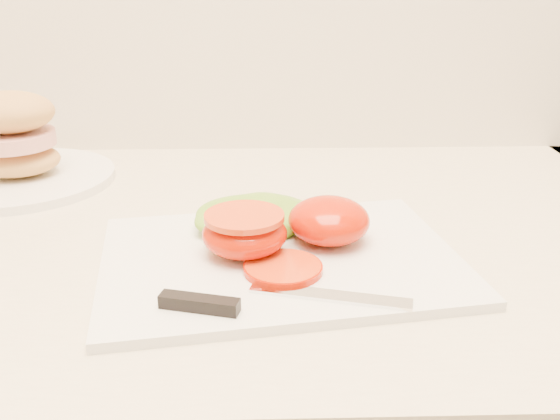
{
  "coord_description": "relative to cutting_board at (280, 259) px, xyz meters",
  "views": [
    {
      "loc": [
        -0.3,
        1.01,
        1.22
      ],
      "look_at": [
        -0.29,
        1.59,
        0.99
      ],
      "focal_mm": 40.0,
      "sensor_mm": 36.0,
      "label": 1
    }
  ],
  "objects": [
    {
      "name": "cutting_board",
      "position": [
        0.0,
        0.0,
        0.0
      ],
      "size": [
        0.39,
        0.31,
        0.01
      ],
      "primitive_type": "cube",
      "rotation": [
        0.0,
        0.0,
        0.16
      ],
      "color": "silver",
      "rests_on": "counter"
    },
    {
      "name": "tomato_half_dome",
      "position": [
        0.05,
        0.03,
        0.03
      ],
      "size": [
        0.09,
        0.09,
        0.05
      ],
      "primitive_type": "ellipsoid",
      "color": "#C32000",
      "rests_on": "cutting_board"
    },
    {
      "name": "tomato_slice_0",
      "position": [
        0.0,
        -0.04,
        0.01
      ],
      "size": [
        0.07,
        0.07,
        0.01
      ],
      "primitive_type": "cylinder",
      "color": "#CA4920",
      "rests_on": "cutting_board"
    },
    {
      "name": "sandwich_plate",
      "position": [
        -0.35,
        0.26,
        0.04
      ],
      "size": [
        0.26,
        0.26,
        0.13
      ],
      "rotation": [
        0.0,
        0.0,
        -0.32
      ],
      "color": "white",
      "rests_on": "counter"
    },
    {
      "name": "knife",
      "position": [
        -0.03,
        -0.1,
        0.01
      ],
      "size": [
        0.22,
        0.06,
        0.01
      ],
      "rotation": [
        0.0,
        0.0,
        -0.26
      ],
      "color": "silver",
      "rests_on": "cutting_board"
    },
    {
      "name": "lettuce_leaf_0",
      "position": [
        -0.03,
        0.07,
        0.02
      ],
      "size": [
        0.16,
        0.13,
        0.03
      ],
      "primitive_type": "ellipsoid",
      "rotation": [
        0.0,
        0.0,
        0.31
      ],
      "color": "olive",
      "rests_on": "cutting_board"
    },
    {
      "name": "tomato_half_cut",
      "position": [
        -0.04,
        0.01,
        0.03
      ],
      "size": [
        0.09,
        0.09,
        0.04
      ],
      "color": "#C32000",
      "rests_on": "cutting_board"
    }
  ]
}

